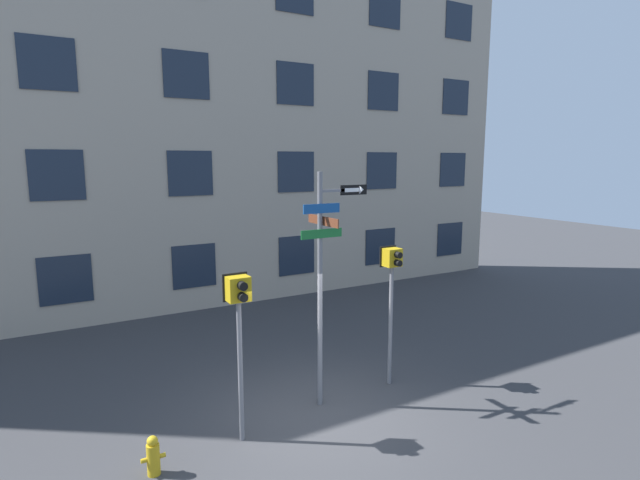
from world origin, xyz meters
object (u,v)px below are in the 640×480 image
object	(u,v)px
pedestrian_signal_right	(392,278)
fire_hydrant	(153,456)
pedestrian_signal_left	(239,311)
street_sign_pole	(324,268)

from	to	relation	value
pedestrian_signal_right	fire_hydrant	xyz separation A→B (m)	(-4.80, -0.69, -1.91)
pedestrian_signal_left	pedestrian_signal_right	distance (m)	3.39
pedestrian_signal_right	fire_hydrant	bearing A→B (deg)	-171.83
pedestrian_signal_right	fire_hydrant	distance (m)	5.21
pedestrian_signal_left	street_sign_pole	bearing A→B (deg)	12.82
pedestrian_signal_left	pedestrian_signal_right	xyz separation A→B (m)	(3.36, 0.47, 0.02)
pedestrian_signal_left	fire_hydrant	distance (m)	2.39
street_sign_pole	pedestrian_signal_left	bearing A→B (deg)	-167.18
pedestrian_signal_right	fire_hydrant	size ratio (longest dim) A/B	4.72
street_sign_pole	fire_hydrant	distance (m)	4.00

